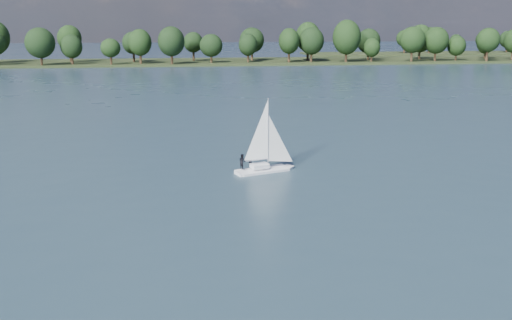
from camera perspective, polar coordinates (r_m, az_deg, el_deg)
The scene contains 4 objects.
ground at distance 121.56m, azimuth -1.75°, elevation 6.13°, with size 700.00×700.00×0.00m, color #233342.
far_shore at distance 232.77m, azimuth -4.61°, elevation 9.68°, with size 660.00×40.00×1.50m, color black.
sailboat at distance 61.28m, azimuth 0.66°, elevation 0.91°, with size 6.61×3.85×8.40m.
treeline at distance 228.31m, azimuth -6.20°, elevation 11.58°, with size 562.66×73.71×17.66m.
Camera 1 is at (-12.23, -19.91, 15.83)m, focal length 40.00 mm.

